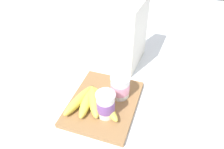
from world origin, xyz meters
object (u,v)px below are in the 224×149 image
object	(u,v)px
banana_bunch	(92,101)
cereal_box	(133,35)
yogurt_cup_front	(120,87)
yogurt_cup_back	(106,105)
cutting_board	(104,103)

from	to	relation	value
banana_bunch	cereal_box	bearing A→B (deg)	167.67
yogurt_cup_front	yogurt_cup_back	world-z (taller)	yogurt_cup_back
yogurt_cup_front	banana_bunch	size ratio (longest dim) A/B	0.43
banana_bunch	yogurt_cup_front	bearing A→B (deg)	134.35
yogurt_cup_front	yogurt_cup_back	size ratio (longest dim) A/B	0.89
cutting_board	cereal_box	distance (m)	0.31
cutting_board	cereal_box	size ratio (longest dim) A/B	1.02
cutting_board	yogurt_cup_back	world-z (taller)	yogurt_cup_back
cutting_board	yogurt_cup_front	bearing A→B (deg)	136.56
yogurt_cup_back	banana_bunch	world-z (taller)	yogurt_cup_back
yogurt_cup_back	banana_bunch	xyz separation A→B (m)	(-0.02, -0.06, -0.03)
cereal_box	yogurt_cup_back	bearing A→B (deg)	-176.68
yogurt_cup_front	yogurt_cup_back	bearing A→B (deg)	-10.53
yogurt_cup_back	banana_bunch	bearing A→B (deg)	-110.84
cutting_board	cereal_box	bearing A→B (deg)	173.09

